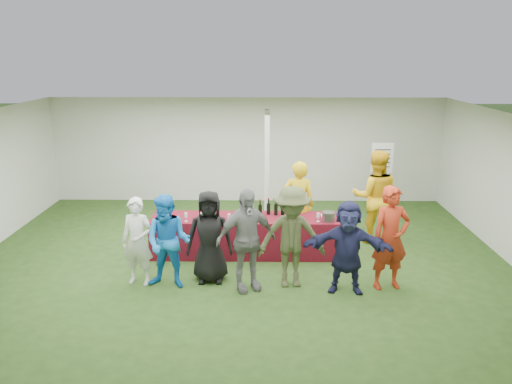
{
  "coord_description": "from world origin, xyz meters",
  "views": [
    {
      "loc": [
        0.42,
        -8.67,
        3.78
      ],
      "look_at": [
        0.29,
        0.36,
        1.25
      ],
      "focal_mm": 35.0,
      "sensor_mm": 36.0,
      "label": 1
    }
  ],
  "objects_px": {
    "wine_list_sign": "(382,164)",
    "customer_0": "(138,241)",
    "customer_5": "(347,247)",
    "staff_back": "(375,197)",
    "customer_4": "(292,237)",
    "staff_pourer": "(298,205)",
    "customer_3": "(246,240)",
    "customer_2": "(210,237)",
    "customer_1": "(168,242)",
    "customer_6": "(391,238)",
    "dump_bucket": "(328,217)",
    "serving_table": "(246,236)"
  },
  "relations": [
    {
      "from": "customer_0",
      "to": "customer_1",
      "type": "xyz_separation_m",
      "value": [
        0.54,
        -0.12,
        0.04
      ]
    },
    {
      "from": "dump_bucket",
      "to": "customer_6",
      "type": "bearing_deg",
      "value": -53.78
    },
    {
      "from": "serving_table",
      "to": "staff_back",
      "type": "height_order",
      "value": "staff_back"
    },
    {
      "from": "staff_pourer",
      "to": "staff_back",
      "type": "distance_m",
      "value": 1.62
    },
    {
      "from": "customer_4",
      "to": "dump_bucket",
      "type": "bearing_deg",
      "value": 52.49
    },
    {
      "from": "wine_list_sign",
      "to": "customer_3",
      "type": "xyz_separation_m",
      "value": [
        -3.0,
        -3.69,
        -0.45
      ]
    },
    {
      "from": "staff_back",
      "to": "customer_1",
      "type": "distance_m",
      "value": 4.39
    },
    {
      "from": "customer_0",
      "to": "customer_3",
      "type": "bearing_deg",
      "value": 4.98
    },
    {
      "from": "customer_1",
      "to": "customer_4",
      "type": "relative_size",
      "value": 0.92
    },
    {
      "from": "dump_bucket",
      "to": "customer_5",
      "type": "bearing_deg",
      "value": -83.85
    },
    {
      "from": "staff_pourer",
      "to": "customer_1",
      "type": "distance_m",
      "value": 2.9
    },
    {
      "from": "dump_bucket",
      "to": "staff_back",
      "type": "xyz_separation_m",
      "value": [
        1.06,
        0.95,
        0.12
      ]
    },
    {
      "from": "serving_table",
      "to": "customer_6",
      "type": "xyz_separation_m",
      "value": [
        2.41,
        -1.4,
        0.5
      ]
    },
    {
      "from": "customer_3",
      "to": "customer_4",
      "type": "relative_size",
      "value": 1.0
    },
    {
      "from": "customer_3",
      "to": "wine_list_sign",
      "type": "bearing_deg",
      "value": 27.84
    },
    {
      "from": "customer_1",
      "to": "staff_back",
      "type": "bearing_deg",
      "value": 38.98
    },
    {
      "from": "customer_1",
      "to": "customer_2",
      "type": "distance_m",
      "value": 0.7
    },
    {
      "from": "wine_list_sign",
      "to": "customer_5",
      "type": "xyz_separation_m",
      "value": [
        -1.37,
        -3.74,
        -0.55
      ]
    },
    {
      "from": "wine_list_sign",
      "to": "customer_5",
      "type": "distance_m",
      "value": 4.02
    },
    {
      "from": "serving_table",
      "to": "customer_4",
      "type": "distance_m",
      "value": 1.64
    },
    {
      "from": "dump_bucket",
      "to": "staff_pourer",
      "type": "distance_m",
      "value": 0.82
    },
    {
      "from": "customer_1",
      "to": "customer_6",
      "type": "height_order",
      "value": "customer_6"
    },
    {
      "from": "wine_list_sign",
      "to": "customer_1",
      "type": "xyz_separation_m",
      "value": [
        -4.28,
        -3.62,
        -0.52
      ]
    },
    {
      "from": "customer_2",
      "to": "customer_5",
      "type": "distance_m",
      "value": 2.29
    },
    {
      "from": "serving_table",
      "to": "staff_pourer",
      "type": "relative_size",
      "value": 2.04
    },
    {
      "from": "staff_pourer",
      "to": "staff_back",
      "type": "xyz_separation_m",
      "value": [
        1.58,
        0.33,
        0.08
      ]
    },
    {
      "from": "customer_5",
      "to": "wine_list_sign",
      "type": "bearing_deg",
      "value": 77.43
    },
    {
      "from": "customer_3",
      "to": "customer_4",
      "type": "xyz_separation_m",
      "value": [
        0.74,
        0.14,
        -0.0
      ]
    },
    {
      "from": "customer_1",
      "to": "customer_2",
      "type": "relative_size",
      "value": 1.0
    },
    {
      "from": "customer_3",
      "to": "customer_2",
      "type": "bearing_deg",
      "value": 130.17
    },
    {
      "from": "serving_table",
      "to": "dump_bucket",
      "type": "bearing_deg",
      "value": -8.09
    },
    {
      "from": "customer_4",
      "to": "customer_5",
      "type": "distance_m",
      "value": 0.91
    },
    {
      "from": "staff_pourer",
      "to": "customer_2",
      "type": "bearing_deg",
      "value": 44.43
    },
    {
      "from": "customer_2",
      "to": "customer_3",
      "type": "height_order",
      "value": "customer_3"
    },
    {
      "from": "dump_bucket",
      "to": "customer_3",
      "type": "height_order",
      "value": "customer_3"
    },
    {
      "from": "customer_0",
      "to": "customer_5",
      "type": "xyz_separation_m",
      "value": [
        3.44,
        -0.24,
        0.02
      ]
    },
    {
      "from": "wine_list_sign",
      "to": "customer_1",
      "type": "distance_m",
      "value": 5.63
    },
    {
      "from": "customer_2",
      "to": "dump_bucket",
      "type": "bearing_deg",
      "value": 21.81
    },
    {
      "from": "customer_3",
      "to": "dump_bucket",
      "type": "bearing_deg",
      "value": 17.5
    },
    {
      "from": "customer_6",
      "to": "customer_4",
      "type": "bearing_deg",
      "value": 165.73
    },
    {
      "from": "dump_bucket",
      "to": "staff_pourer",
      "type": "xyz_separation_m",
      "value": [
        -0.52,
        0.63,
        0.04
      ]
    },
    {
      "from": "staff_pourer",
      "to": "customer_4",
      "type": "bearing_deg",
      "value": 82.29
    },
    {
      "from": "customer_3",
      "to": "customer_4",
      "type": "bearing_deg",
      "value": -12.17
    },
    {
      "from": "staff_back",
      "to": "customer_4",
      "type": "relative_size",
      "value": 1.11
    },
    {
      "from": "dump_bucket",
      "to": "customer_6",
      "type": "relative_size",
      "value": 0.14
    },
    {
      "from": "staff_pourer",
      "to": "staff_back",
      "type": "relative_size",
      "value": 0.92
    },
    {
      "from": "customer_4",
      "to": "customer_6",
      "type": "distance_m",
      "value": 1.61
    },
    {
      "from": "staff_back",
      "to": "customer_2",
      "type": "relative_size",
      "value": 1.2
    },
    {
      "from": "customer_1",
      "to": "customer_4",
      "type": "xyz_separation_m",
      "value": [
        2.02,
        0.07,
        0.07
      ]
    },
    {
      "from": "wine_list_sign",
      "to": "customer_0",
      "type": "bearing_deg",
      "value": -143.99
    }
  ]
}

